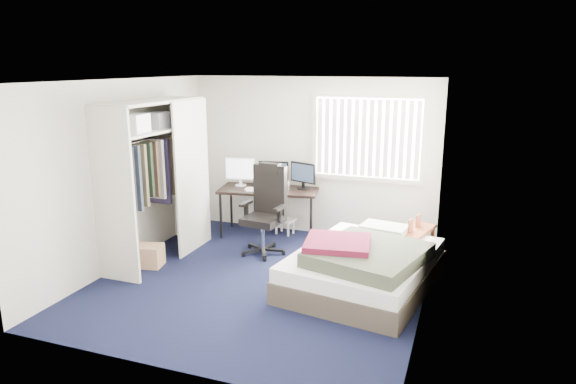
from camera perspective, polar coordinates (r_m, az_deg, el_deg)
The scene contains 10 objects.
ground at distance 6.65m, azimuth -2.96°, elevation -9.78°, with size 4.20×4.20×0.00m, color black.
room_shell at distance 6.20m, azimuth -3.14°, elevation 3.09°, with size 4.20×4.20×4.20m.
window_assembly at distance 7.86m, azimuth 8.83°, elevation 5.94°, with size 1.72×0.09×1.32m.
closet at distance 7.26m, azimuth -14.56°, elevation 2.99°, with size 0.64×1.84×2.22m.
desk at distance 8.16m, azimuth -2.08°, elevation 0.60°, with size 1.65×0.99×1.22m.
office_chair at distance 7.46m, azimuth -2.51°, elevation -3.02°, with size 0.67×0.67×1.30m.
footstool at distance 8.32m, azimuth -0.36°, elevation -3.39°, with size 0.35×0.30×0.25m.
nightstand at distance 7.25m, azimuth 13.88°, elevation -4.46°, with size 0.54×0.80×0.68m.
bed at distance 6.42m, azimuth 8.37°, elevation -8.08°, with size 1.85×2.28×0.68m.
pine_box at distance 7.30m, azimuth -15.32°, elevation -6.83°, with size 0.39×0.29×0.29m, color tan.
Camera 1 is at (2.38, -5.60, 2.69)m, focal length 32.00 mm.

